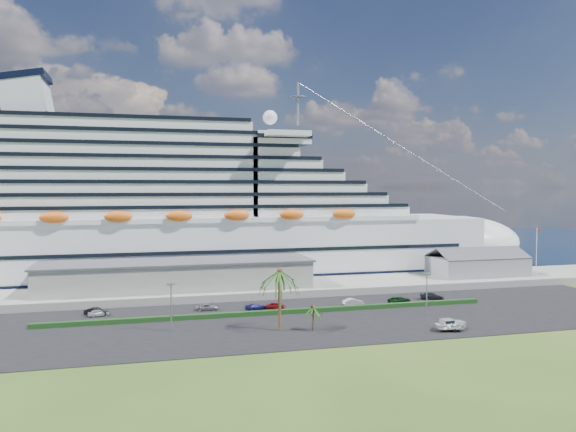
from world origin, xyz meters
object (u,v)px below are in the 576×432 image
object	(u,v)px
pickup_truck	(450,324)
cruise_ship	(185,217)
boat_trailer	(450,325)
parked_car_3	(256,307)

from	to	relation	value
pickup_truck	cruise_ship	bearing A→B (deg)	121.07
boat_trailer	pickup_truck	bearing A→B (deg)	60.74
cruise_ship	pickup_truck	xyz separation A→B (m)	(40.19, -66.70, -15.60)
parked_car_3	cruise_ship	bearing A→B (deg)	-6.99
parked_car_3	pickup_truck	xyz separation A→B (m)	(29.42, -23.61, 0.33)
cruise_ship	boat_trailer	bearing A→B (deg)	-59.84
parked_car_3	boat_trailer	world-z (taller)	boat_trailer
cruise_ship	parked_car_3	size ratio (longest dim) A/B	42.46
pickup_truck	boat_trailer	xyz separation A→B (m)	(-0.70, -1.25, 0.08)
cruise_ship	boat_trailer	distance (m)	80.10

